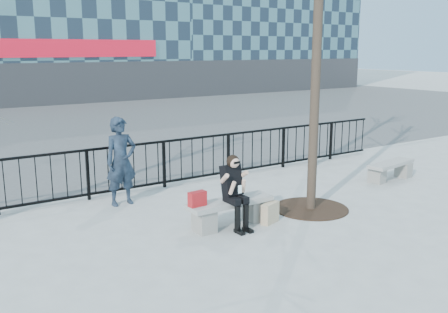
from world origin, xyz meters
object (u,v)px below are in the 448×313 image
bench_main (230,210)px  standing_man (121,161)px  seated_woman (235,192)px  bench_second (391,169)px

bench_main → standing_man: size_ratio=0.91×
seated_woman → standing_man: (-1.12, 2.47, 0.24)m
bench_second → standing_man: standing_man is taller
bench_second → standing_man: (-6.25, 1.80, 0.64)m
seated_woman → standing_man: 2.72m
bench_main → seated_woman: size_ratio=1.23×
bench_main → seated_woman: 0.40m
standing_man → bench_second: bearing=-18.8°
seated_woman → standing_man: bearing=114.4°
bench_main → seated_woman: bearing=-90.0°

